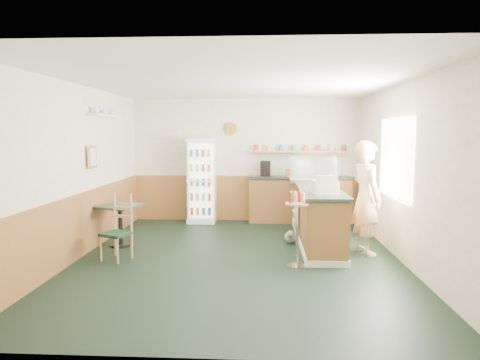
# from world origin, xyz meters

# --- Properties ---
(ground) EXTENTS (6.00, 6.00, 0.00)m
(ground) POSITION_xyz_m (0.00, 0.00, 0.00)
(ground) COLOR black
(ground) RESTS_ON ground
(room_envelope) EXTENTS (5.04, 6.02, 2.72)m
(room_envelope) POSITION_xyz_m (-0.23, 0.73, 1.52)
(room_envelope) COLOR silver
(room_envelope) RESTS_ON ground
(service_counter) EXTENTS (0.68, 3.01, 1.01)m
(service_counter) POSITION_xyz_m (1.35, 1.07, 0.46)
(service_counter) COLOR olive
(service_counter) RESTS_ON ground
(back_counter) EXTENTS (2.24, 0.42, 1.69)m
(back_counter) POSITION_xyz_m (1.19, 2.80, 0.55)
(back_counter) COLOR olive
(back_counter) RESTS_ON ground
(drinks_fridge) EXTENTS (0.61, 0.52, 1.84)m
(drinks_fridge) POSITION_xyz_m (-0.93, 2.74, 0.92)
(drinks_fridge) COLOR white
(drinks_fridge) RESTS_ON ground
(display_case) EXTENTS (0.88, 0.46, 0.50)m
(display_case) POSITION_xyz_m (1.35, 1.73, 1.26)
(display_case) COLOR silver
(display_case) RESTS_ON service_counter
(cash_register) EXTENTS (0.39, 0.41, 0.21)m
(cash_register) POSITION_xyz_m (1.35, 0.10, 1.11)
(cash_register) COLOR #EEE3C5
(cash_register) RESTS_ON service_counter
(shopkeeper) EXTENTS (0.59, 0.71, 1.82)m
(shopkeeper) POSITION_xyz_m (2.05, 0.39, 0.91)
(shopkeeper) COLOR tan
(shopkeeper) RESTS_ON ground
(condiment_stand) EXTENTS (0.35, 0.35, 1.10)m
(condiment_stand) POSITION_xyz_m (0.90, -0.36, 0.71)
(condiment_stand) COLOR silver
(condiment_stand) RESTS_ON ground
(newspaper_rack) EXTENTS (0.09, 0.41, 0.65)m
(newspaper_rack) POSITION_xyz_m (0.99, 1.21, 0.56)
(newspaper_rack) COLOR black
(newspaper_rack) RESTS_ON ground
(cafe_table) EXTENTS (0.83, 0.83, 0.72)m
(cafe_table) POSITION_xyz_m (-2.05, 0.64, 0.50)
(cafe_table) COLOR black
(cafe_table) RESTS_ON ground
(cafe_chair) EXTENTS (0.49, 0.50, 1.02)m
(cafe_chair) POSITION_xyz_m (-1.85, -0.08, 0.53)
(cafe_chair) COLOR black
(cafe_chair) RESTS_ON ground
(dog_doorstop) EXTENTS (0.20, 0.26, 0.24)m
(dog_doorstop) POSITION_xyz_m (0.89, 0.99, 0.12)
(dog_doorstop) COLOR gray
(dog_doorstop) RESTS_ON ground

